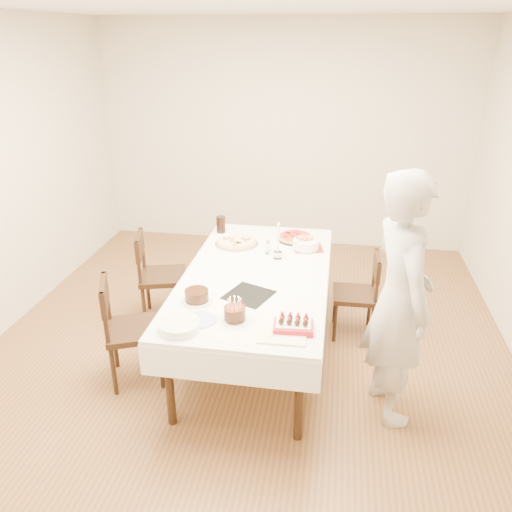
% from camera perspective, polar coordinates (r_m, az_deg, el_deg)
% --- Properties ---
extents(floor, '(5.00, 5.00, 0.00)m').
position_cam_1_polar(floor, '(4.43, -0.96, -10.38)').
color(floor, brown).
rests_on(floor, ground).
extents(wall_back, '(4.50, 0.04, 2.70)m').
position_cam_1_polar(wall_back, '(6.23, 3.17, 13.39)').
color(wall_back, beige).
rests_on(wall_back, floor).
extents(wall_front, '(4.50, 0.04, 2.70)m').
position_cam_1_polar(wall_front, '(1.73, -17.18, -19.49)').
color(wall_front, beige).
rests_on(wall_front, floor).
extents(ceiling, '(5.00, 5.00, 0.00)m').
position_cam_1_polar(ceiling, '(3.65, -1.28, 27.11)').
color(ceiling, white).
rests_on(ceiling, wall_back).
extents(dining_table, '(1.20, 2.17, 0.75)m').
position_cam_1_polar(dining_table, '(4.17, 0.00, -6.65)').
color(dining_table, silver).
rests_on(dining_table, floor).
extents(chair_right_savory, '(0.41, 0.41, 0.79)m').
position_cam_1_polar(chair_right_savory, '(4.51, 11.20, -4.36)').
color(chair_right_savory, '#311D10').
rests_on(chair_right_savory, floor).
extents(chair_left_savory, '(0.54, 0.54, 0.87)m').
position_cam_1_polar(chair_left_savory, '(4.74, -10.61, -2.29)').
color(chair_left_savory, '#311D10').
rests_on(chair_left_savory, floor).
extents(chair_left_dessert, '(0.58, 0.58, 0.88)m').
position_cam_1_polar(chair_left_dessert, '(3.96, -13.72, -8.17)').
color(chair_left_dessert, '#311D10').
rests_on(chair_left_dessert, floor).
extents(person, '(0.60, 0.75, 1.78)m').
position_cam_1_polar(person, '(3.45, 16.06, -4.89)').
color(person, beige).
rests_on(person, floor).
extents(pizza_white, '(0.43, 0.43, 0.04)m').
position_cam_1_polar(pizza_white, '(4.53, -2.23, 1.58)').
color(pizza_white, beige).
rests_on(pizza_white, dining_table).
extents(pizza_pepperoni, '(0.41, 0.41, 0.04)m').
position_cam_1_polar(pizza_pepperoni, '(4.66, 4.49, 2.15)').
color(pizza_pepperoni, red).
rests_on(pizza_pepperoni, dining_table).
extents(red_placemat, '(0.30, 0.30, 0.01)m').
position_cam_1_polar(red_placemat, '(4.50, 5.94, 0.96)').
color(red_placemat, '#B21E1E').
rests_on(red_placemat, dining_table).
extents(pasta_bowl, '(0.31, 0.31, 0.08)m').
position_cam_1_polar(pasta_bowl, '(4.45, 5.72, 1.37)').
color(pasta_bowl, white).
rests_on(pasta_bowl, dining_table).
extents(taper_candle, '(0.09, 0.09, 0.33)m').
position_cam_1_polar(taper_candle, '(4.20, 2.53, 1.81)').
color(taper_candle, white).
rests_on(taper_candle, dining_table).
extents(shaker_pair, '(0.09, 0.09, 0.10)m').
position_cam_1_polar(shaker_pair, '(4.33, 1.31, 0.87)').
color(shaker_pair, white).
rests_on(shaker_pair, dining_table).
extents(cola_glass, '(0.09, 0.09, 0.16)m').
position_cam_1_polar(cola_glass, '(4.81, -4.03, 3.62)').
color(cola_glass, black).
rests_on(cola_glass, dining_table).
extents(layer_cake, '(0.26, 0.26, 0.09)m').
position_cam_1_polar(layer_cake, '(3.60, -6.79, -4.55)').
color(layer_cake, black).
rests_on(layer_cake, dining_table).
extents(cake_board, '(0.40, 0.40, 0.01)m').
position_cam_1_polar(cake_board, '(3.67, -0.83, -4.50)').
color(cake_board, black).
rests_on(cake_board, dining_table).
extents(birthday_cake, '(0.16, 0.16, 0.15)m').
position_cam_1_polar(birthday_cake, '(3.34, -2.46, -6.01)').
color(birthday_cake, '#3E2211').
rests_on(birthday_cake, dining_table).
extents(strawberry_box, '(0.27, 0.19, 0.07)m').
position_cam_1_polar(strawberry_box, '(3.26, 4.30, -7.92)').
color(strawberry_box, '#B01423').
rests_on(strawberry_box, dining_table).
extents(box_lid, '(0.31, 0.21, 0.03)m').
position_cam_1_polar(box_lid, '(3.21, 3.01, -9.19)').
color(box_lid, beige).
rests_on(box_lid, dining_table).
extents(plate_stack, '(0.34, 0.34, 0.06)m').
position_cam_1_polar(plate_stack, '(3.30, -8.75, -7.86)').
color(plate_stack, white).
rests_on(plate_stack, dining_table).
extents(china_plate, '(0.28, 0.28, 0.01)m').
position_cam_1_polar(china_plate, '(3.39, -6.41, -7.26)').
color(china_plate, white).
rests_on(china_plate, dining_table).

